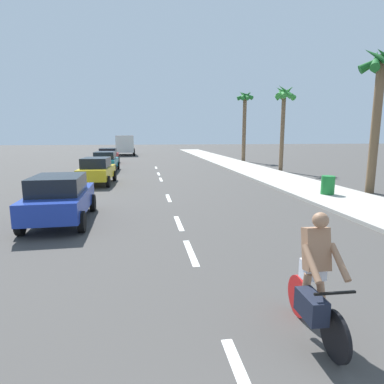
% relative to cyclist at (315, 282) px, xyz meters
% --- Properties ---
extents(ground_plane, '(160.00, 160.00, 0.00)m').
position_rel_cyclist_xyz_m(ground_plane, '(-1.22, 16.00, -0.83)').
color(ground_plane, '#423F3D').
extents(sidewalk_strip, '(3.60, 80.00, 0.14)m').
position_rel_cyclist_xyz_m(sidewalk_strip, '(6.36, 18.00, -0.76)').
color(sidewalk_strip, '#B2ADA3').
rests_on(sidewalk_strip, ground).
extents(lane_stripe_2, '(0.16, 1.80, 0.01)m').
position_rel_cyclist_xyz_m(lane_stripe_2, '(-1.22, 3.60, -0.83)').
color(lane_stripe_2, white).
rests_on(lane_stripe_2, ground).
extents(lane_stripe_3, '(0.16, 1.80, 0.01)m').
position_rel_cyclist_xyz_m(lane_stripe_3, '(-1.22, 6.31, -0.83)').
color(lane_stripe_3, white).
rests_on(lane_stripe_3, ground).
extents(lane_stripe_4, '(0.16, 1.80, 0.01)m').
position_rel_cyclist_xyz_m(lane_stripe_4, '(-1.22, 10.65, -0.83)').
color(lane_stripe_4, white).
rests_on(lane_stripe_4, ground).
extents(lane_stripe_5, '(0.16, 1.80, 0.01)m').
position_rel_cyclist_xyz_m(lane_stripe_5, '(-1.22, 17.02, -0.83)').
color(lane_stripe_5, white).
rests_on(lane_stripe_5, ground).
extents(lane_stripe_6, '(0.16, 1.80, 0.01)m').
position_rel_cyclist_xyz_m(lane_stripe_6, '(-1.22, 20.10, -0.83)').
color(lane_stripe_6, white).
rests_on(lane_stripe_6, ground).
extents(lane_stripe_7, '(0.16, 1.80, 0.01)m').
position_rel_cyclist_xyz_m(lane_stripe_7, '(-1.22, 24.85, -0.83)').
color(lane_stripe_7, white).
rests_on(lane_stripe_7, ground).
extents(cyclist, '(0.62, 1.71, 1.82)m').
position_rel_cyclist_xyz_m(cyclist, '(0.00, 0.00, 0.00)').
color(cyclist, black).
rests_on(cyclist, ground).
extents(parked_car_blue, '(1.99, 4.11, 1.57)m').
position_rel_cyclist_xyz_m(parked_car_blue, '(-5.07, 7.05, 0.01)').
color(parked_car_blue, '#1E389E').
rests_on(parked_car_blue, ground).
extents(parked_car_yellow, '(1.96, 3.93, 1.57)m').
position_rel_cyclist_xyz_m(parked_car_yellow, '(-5.02, 15.52, 0.00)').
color(parked_car_yellow, gold).
rests_on(parked_car_yellow, ground).
extents(parked_car_teal, '(1.91, 4.06, 1.57)m').
position_rel_cyclist_xyz_m(parked_car_teal, '(-5.28, 22.42, 0.01)').
color(parked_car_teal, '#14727A').
rests_on(parked_car_teal, ground).
extents(parked_car_red, '(1.95, 4.19, 1.57)m').
position_rel_cyclist_xyz_m(parked_car_red, '(-5.78, 29.58, 0.01)').
color(parked_car_red, red).
rests_on(parked_car_red, ground).
extents(delivery_truck, '(2.85, 6.32, 2.80)m').
position_rel_cyclist_xyz_m(delivery_truck, '(-4.85, 43.74, 0.67)').
color(delivery_truck, '#23478C').
rests_on(delivery_truck, ground).
extents(palm_tree_mid, '(1.90, 1.90, 7.15)m').
position_rel_cyclist_xyz_m(palm_tree_mid, '(8.83, 10.56, 4.28)').
color(palm_tree_mid, brown).
rests_on(palm_tree_mid, ground).
extents(palm_tree_far, '(1.90, 1.72, 6.72)m').
position_rel_cyclist_xyz_m(palm_tree_far, '(8.48, 20.44, 4.49)').
color(palm_tree_far, brown).
rests_on(palm_tree_far, ground).
extents(palm_tree_distant, '(1.75, 1.92, 7.62)m').
position_rel_cyclist_xyz_m(palm_tree_distant, '(8.44, 30.11, 4.74)').
color(palm_tree_distant, brown).
rests_on(palm_tree_distant, ground).
extents(trash_bin_near, '(0.60, 0.60, 0.85)m').
position_rel_cyclist_xyz_m(trash_bin_near, '(6.13, 9.82, -0.26)').
color(trash_bin_near, '#19722D').
rests_on(trash_bin_near, sidewalk_strip).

